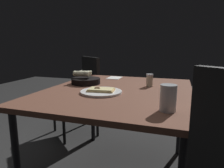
# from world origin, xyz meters

# --- Properties ---
(dining_table) EXTENTS (1.17, 0.99, 0.70)m
(dining_table) POSITION_xyz_m (0.00, 0.00, 0.65)
(dining_table) COLOR brown
(dining_table) RESTS_ON ground
(pizza_plate) EXTENTS (0.27, 0.27, 0.04)m
(pizza_plate) POSITION_xyz_m (-0.14, 0.08, 0.71)
(pizza_plate) COLOR white
(pizza_plate) RESTS_ON dining_table
(bread_basket) EXTENTS (0.23, 0.23, 0.10)m
(bread_basket) POSITION_xyz_m (0.12, 0.31, 0.74)
(bread_basket) COLOR black
(bread_basket) RESTS_ON dining_table
(beer_glass) EXTENTS (0.08, 0.08, 0.13)m
(beer_glass) POSITION_xyz_m (-0.38, -0.36, 0.76)
(beer_glass) COLOR silver
(beer_glass) RESTS_ON dining_table
(pepper_shaker) EXTENTS (0.05, 0.05, 0.09)m
(pepper_shaker) POSITION_xyz_m (0.17, -0.19, 0.74)
(pepper_shaker) COLOR #BFB299
(pepper_shaker) RESTS_ON dining_table
(napkin) EXTENTS (0.16, 0.12, 0.00)m
(napkin) POSITION_xyz_m (0.46, 0.18, 0.70)
(napkin) COLOR white
(napkin) RESTS_ON dining_table
(chair_near) EXTENTS (0.62, 0.62, 0.88)m
(chair_near) POSITION_xyz_m (0.68, 0.64, 0.50)
(chair_near) COLOR #252525
(chair_near) RESTS_ON ground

